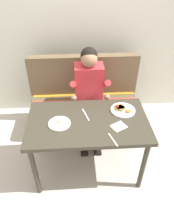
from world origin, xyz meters
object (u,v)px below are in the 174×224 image
Objects in this scene: plate_eggs at (59,123)px; napkin at (119,126)px; couch at (84,107)px; fork at (113,140)px; plate_breakfast at (122,110)px; table at (88,127)px; person at (89,88)px; knife at (86,115)px.

plate_eggs reaches higher than napkin.
fork is at bearing -78.84° from couch.
couch is 1.00m from napkin.
plate_breakfast reaches higher than napkin.
table is at bearing 7.26° from plate_eggs.
fork is at bearing -80.11° from person.
person is at bearing 65.20° from knife.
plate_eggs is 1.28× the size of fork.
plate_breakfast is at bearing 20.70° from table.
person is 0.71m from plate_eggs.
person reaches higher than knife.
table is at bearing -95.26° from person.
plate_eggs is (-0.33, -0.63, -0.00)m from person.
couch is 1.14m from fork.
plate_breakfast is 0.39m from knife.
person reaches higher than plate_breakfast.
plate_breakfast is 0.67m from plate_eggs.
couch reaches higher than table.
person is at bearing 61.93° from plate_eggs.
napkin is at bearing -71.72° from couch.
fork is 0.85× the size of knife.
knife reaches higher than table.
plate_breakfast reaches higher than knife.
table is 0.41m from plate_breakfast.
knife is at bearing 146.73° from napkin.
plate_breakfast is 1.28× the size of knife.
plate_eggs is at bearing -118.07° from person.
table is 0.30m from plate_eggs.
knife is (-0.39, -0.05, -0.01)m from plate_breakfast.
plate_breakfast is 0.45m from fork.
person is (0.05, 0.59, 0.09)m from table.
person is at bearing 80.82° from fork.
table is 0.36m from fork.
fork is (-0.08, -0.17, -0.00)m from napkin.
couch is at bearing 71.95° from knife.
plate_breakfast is 1.89× the size of napkin.
person is 6.06× the size of knife.
napkin is 0.80× the size of fork.
plate_eggs is 0.57m from napkin.
plate_eggs reaches higher than table.
person is at bearing 84.74° from table.
plate_breakfast is 1.18× the size of plate_eggs.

